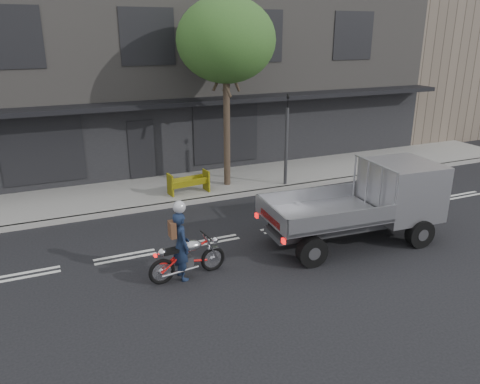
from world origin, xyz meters
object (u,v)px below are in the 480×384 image
object	(u,v)px
street_tree	(226,41)
traffic_light_pole	(286,145)
motorcycle	(188,257)
rider	(181,246)
construction_barrier	(190,184)
flatbed_ute	(388,194)

from	to	relation	value
street_tree	traffic_light_pole	xyz separation A→B (m)	(2.00, -0.85, -3.63)
motorcycle	rider	size ratio (longest dim) A/B	1.17
traffic_light_pole	rider	world-z (taller)	traffic_light_pole
motorcycle	construction_barrier	distance (m)	5.54
flatbed_ute	motorcycle	bearing A→B (deg)	-176.48
rider	flatbed_ute	xyz separation A→B (m)	(5.99, -0.04, 0.45)
street_tree	flatbed_ute	distance (m)	7.51
street_tree	construction_barrier	distance (m)	5.04
street_tree	rider	bearing A→B (deg)	-121.28
street_tree	construction_barrier	world-z (taller)	street_tree
street_tree	rider	world-z (taller)	street_tree
traffic_light_pole	motorcycle	world-z (taller)	traffic_light_pole
motorcycle	street_tree	bearing A→B (deg)	54.19
construction_barrier	motorcycle	bearing A→B (deg)	-108.61
rider	construction_barrier	distance (m)	5.60
motorcycle	flatbed_ute	size ratio (longest dim) A/B	0.39
motorcycle	flatbed_ute	bearing A→B (deg)	-6.00
flatbed_ute	construction_barrier	distance (m)	6.71
rider	construction_barrier	bearing A→B (deg)	-25.70
street_tree	motorcycle	world-z (taller)	street_tree
traffic_light_pole	rider	distance (m)	7.51
flatbed_ute	construction_barrier	xyz separation A→B (m)	(-4.07, 5.29, -0.74)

